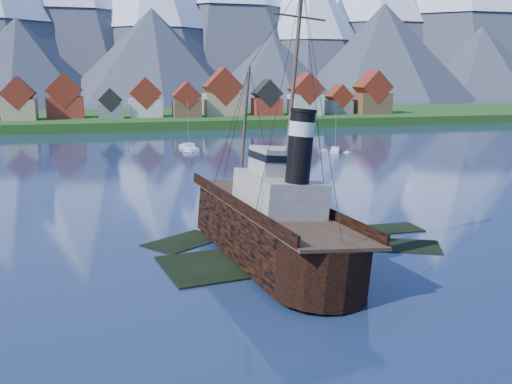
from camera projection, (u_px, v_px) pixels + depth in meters
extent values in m
plane|color=navy|center=(282.00, 252.00, 56.99)|extent=(1400.00, 1400.00, 0.00)
cube|color=black|center=(258.00, 264.00, 54.40)|extent=(19.08, 11.42, 1.00)
cube|color=black|center=(323.00, 240.00, 62.36)|extent=(15.15, 9.76, 1.00)
cube|color=black|center=(275.00, 230.00, 66.07)|extent=(11.45, 9.06, 1.00)
cube|color=black|center=(395.00, 250.00, 59.15)|extent=(10.27, 8.34, 1.00)
cube|color=black|center=(184.00, 246.00, 60.47)|extent=(9.42, 8.68, 1.00)
cube|color=black|center=(393.00, 232.00, 65.58)|extent=(6.00, 4.00, 1.00)
cube|color=#133F12|center=(148.00, 122.00, 217.91)|extent=(600.00, 80.00, 3.20)
cube|color=#3F3D38|center=(158.00, 131.00, 181.94)|extent=(600.00, 2.50, 2.00)
cube|color=tan|center=(20.00, 110.00, 186.83)|extent=(10.50, 9.00, 6.80)
cube|color=maroon|center=(18.00, 93.00, 185.77)|extent=(10.69, 9.18, 10.69)
cube|color=maroon|center=(65.00, 107.00, 196.01)|extent=(12.00, 8.50, 7.20)
cube|color=maroon|center=(64.00, 90.00, 194.86)|extent=(12.22, 8.67, 12.22)
cube|color=slate|center=(111.00, 111.00, 195.31)|extent=(8.00, 7.00, 4.80)
cube|color=black|center=(110.00, 100.00, 194.54)|extent=(8.15, 7.14, 8.15)
cube|color=beige|center=(146.00, 108.00, 201.02)|extent=(11.00, 9.50, 6.40)
cube|color=maroon|center=(145.00, 93.00, 199.98)|extent=(11.20, 9.69, 11.20)
cube|color=brown|center=(187.00, 109.00, 200.83)|extent=(9.50, 8.00, 5.80)
cube|color=maroon|center=(186.00, 95.00, 199.91)|extent=(9.67, 8.16, 9.67)
cube|color=tan|center=(223.00, 104.00, 208.88)|extent=(13.50, 10.00, 8.00)
cube|color=maroon|center=(222.00, 87.00, 207.59)|extent=(13.75, 10.20, 13.75)
cube|color=maroon|center=(267.00, 107.00, 210.26)|extent=(10.00, 8.50, 6.20)
cube|color=black|center=(267.00, 93.00, 209.28)|extent=(10.18, 8.67, 10.18)
cube|color=beige|center=(305.00, 105.00, 210.83)|extent=(11.50, 9.00, 7.50)
cube|color=maroon|center=(306.00, 89.00, 209.66)|extent=(11.71, 9.18, 11.71)
cube|color=slate|center=(339.00, 107.00, 218.65)|extent=(9.00, 7.50, 5.00)
cube|color=maroon|center=(339.00, 96.00, 217.83)|extent=(9.16, 7.65, 9.16)
cube|color=brown|center=(372.00, 103.00, 219.77)|extent=(12.50, 10.00, 7.80)
cube|color=maroon|center=(373.00, 87.00, 218.53)|extent=(12.73, 10.20, 12.73)
cone|color=#2D333D|center=(153.00, 13.00, 495.36)|extent=(170.00, 170.00, 145.00)
cone|color=#2D333D|center=(308.00, 28.00, 523.27)|extent=(150.00, 150.00, 125.00)
cone|color=#2D333D|center=(374.00, 9.00, 567.37)|extent=(200.00, 200.00, 170.00)
cone|color=#2D333D|center=(493.00, 21.00, 620.97)|extent=(180.00, 180.00, 155.00)
cone|color=#2D333D|center=(19.00, 61.00, 387.93)|extent=(120.00, 120.00, 58.00)
cone|color=#2D333D|center=(153.00, 56.00, 405.13)|extent=(136.00, 136.00, 66.00)
cone|color=#2D333D|center=(273.00, 68.00, 433.26)|extent=(110.00, 110.00, 50.00)
cone|color=#2D333D|center=(383.00, 52.00, 450.66)|extent=(150.00, 150.00, 75.00)
cone|color=#2D333D|center=(480.00, 63.00, 475.84)|extent=(124.00, 124.00, 60.00)
cube|color=black|center=(266.00, 232.00, 54.94)|extent=(7.77, 22.38, 4.66)
cone|color=black|center=(233.00, 201.00, 68.69)|extent=(7.77, 7.77, 7.77)
cylinder|color=black|center=(306.00, 270.00, 44.35)|extent=(7.77, 7.77, 4.66)
cube|color=#4C3826|center=(266.00, 208.00, 54.46)|extent=(7.62, 29.53, 0.28)
cube|color=black|center=(228.00, 205.00, 53.41)|extent=(0.22, 28.60, 1.00)
cube|color=black|center=(303.00, 200.00, 55.30)|extent=(0.22, 28.60, 1.00)
cube|color=#ADA89E|center=(271.00, 194.00, 52.55)|extent=(5.77, 9.44, 3.33)
cube|color=#ADA89E|center=(268.00, 161.00, 53.02)|extent=(4.00, 4.44, 2.44)
cylinder|color=black|center=(284.00, 147.00, 48.12)|extent=(2.11, 2.11, 6.22)
cylinder|color=silver|center=(284.00, 129.00, 47.81)|extent=(2.22, 2.22, 1.22)
cylinder|color=#473828|center=(244.00, 129.00, 61.51)|extent=(0.31, 0.31, 13.32)
cylinder|color=#473828|center=(276.00, 68.00, 49.23)|extent=(0.36, 0.36, 14.43)
cube|color=silver|center=(335.00, 152.00, 131.55)|extent=(4.74, 7.38, 1.03)
cube|color=silver|center=(335.00, 148.00, 131.39)|extent=(2.32, 2.53, 0.60)
cylinder|color=gray|center=(336.00, 130.00, 130.56)|extent=(0.12, 0.12, 8.92)
cube|color=silver|center=(189.00, 149.00, 135.93)|extent=(3.41, 10.66, 1.26)
cube|color=silver|center=(189.00, 145.00, 135.73)|extent=(2.52, 3.10, 0.73)
cylinder|color=gray|center=(188.00, 124.00, 134.71)|extent=(0.15, 0.15, 10.91)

